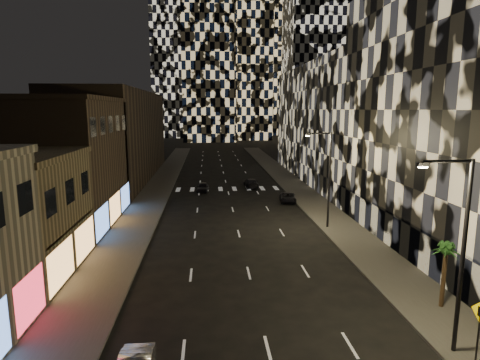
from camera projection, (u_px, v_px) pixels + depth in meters
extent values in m
cube|color=#47443F|center=(157.00, 189.00, 56.52)|extent=(4.00, 120.00, 0.15)
cube|color=#47443F|center=(296.00, 187.00, 58.10)|extent=(4.00, 120.00, 0.15)
cube|color=#4C4C47|center=(172.00, 189.00, 56.69)|extent=(0.20, 120.00, 0.15)
cube|color=#4C4C47|center=(282.00, 187.00, 57.93)|extent=(0.20, 120.00, 0.15)
cube|color=#443527|center=(60.00, 164.00, 38.74)|extent=(10.00, 15.00, 12.00)
cube|color=#443527|center=(119.00, 136.00, 64.58)|extent=(10.00, 40.00, 14.00)
cube|color=#383838|center=(392.00, 229.00, 33.00)|extent=(0.60, 25.00, 3.00)
cube|color=#232326|center=(349.00, 123.00, 64.20)|extent=(16.00, 40.00, 18.00)
cube|color=black|center=(208.00, 2.00, 137.22)|extent=(18.00, 18.00, 95.00)
cylinder|color=black|center=(463.00, 258.00, 17.93)|extent=(0.20, 0.20, 9.00)
cylinder|color=black|center=(448.00, 161.00, 17.08)|extent=(2.20, 0.14, 0.14)
cube|color=black|center=(423.00, 164.00, 17.01)|extent=(0.50, 0.25, 0.18)
cube|color=#FFEAB2|center=(423.00, 167.00, 17.03)|extent=(0.35, 0.18, 0.06)
cylinder|color=black|center=(329.00, 180.00, 37.56)|extent=(0.20, 0.20, 9.00)
cylinder|color=black|center=(319.00, 133.00, 36.71)|extent=(2.20, 0.14, 0.14)
cube|color=black|center=(308.00, 135.00, 36.64)|extent=(0.50, 0.25, 0.18)
cube|color=#FFEAB2|center=(307.00, 136.00, 36.66)|extent=(0.35, 0.18, 0.06)
imported|color=black|center=(203.00, 187.00, 55.34)|extent=(1.68, 3.76, 1.25)
imported|color=black|center=(251.00, 183.00, 58.21)|extent=(1.99, 4.56, 1.30)
imported|color=black|center=(288.00, 198.00, 49.09)|extent=(2.32, 4.18, 1.11)
cylinder|color=black|center=(478.00, 335.00, 17.45)|extent=(0.08, 0.08, 2.81)
cube|color=black|center=(480.00, 312.00, 17.26)|extent=(0.06, 0.25, 0.45)
cylinder|color=#47331E|center=(443.00, 279.00, 22.60)|extent=(0.25, 0.25, 3.28)
sphere|color=#1F4F1C|center=(446.00, 249.00, 22.29)|extent=(0.72, 0.72, 0.72)
cone|color=#1F4F1C|center=(451.00, 250.00, 22.21)|extent=(1.41, 0.84, 0.87)
cone|color=#1F4F1C|center=(449.00, 249.00, 22.43)|extent=(1.39, 0.90, 0.87)
cone|color=#1F4F1C|center=(444.00, 248.00, 22.55)|extent=(0.56, 1.45, 0.87)
cone|color=#1F4F1C|center=(441.00, 249.00, 22.48)|extent=(1.13, 1.27, 0.87)
cone|color=#1F4F1C|center=(442.00, 250.00, 22.27)|extent=(1.43, 0.32, 0.87)
cone|color=#1F4F1C|center=(446.00, 251.00, 22.09)|extent=(1.09, 1.31, 0.87)
cone|color=#1F4F1C|center=(450.00, 251.00, 22.06)|extent=(0.63, 1.45, 0.87)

